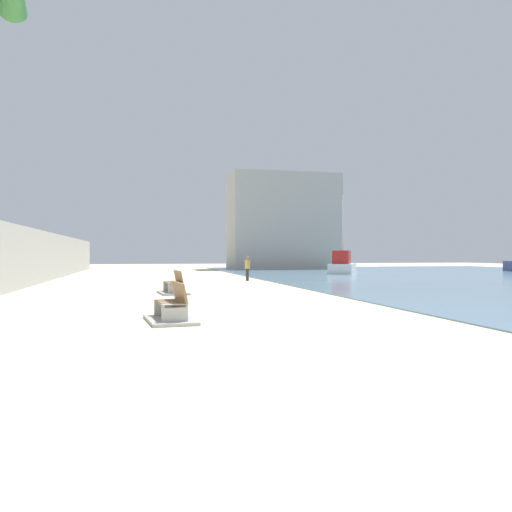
{
  "coord_description": "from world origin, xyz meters",
  "views": [
    {
      "loc": [
        -1.66,
        -9.75,
        1.68
      ],
      "look_at": [
        3.21,
        11.71,
        1.59
      ],
      "focal_mm": 36.03,
      "sensor_mm": 36.0,
      "label": 1
    }
  ],
  "objects_px": {
    "bench_near": "(171,312)",
    "boat_far_left": "(342,265)",
    "person_walking": "(247,267)",
    "bench_far": "(174,288)"
  },
  "relations": [
    {
      "from": "bench_near",
      "to": "boat_far_left",
      "type": "relative_size",
      "value": 0.33
    },
    {
      "from": "person_walking",
      "to": "boat_far_left",
      "type": "distance_m",
      "value": 13.65
    },
    {
      "from": "bench_far",
      "to": "boat_far_left",
      "type": "bearing_deg",
      "value": 50.76
    },
    {
      "from": "bench_far",
      "to": "person_walking",
      "type": "distance_m",
      "value": 10.87
    },
    {
      "from": "boat_far_left",
      "to": "bench_near",
      "type": "bearing_deg",
      "value": -119.91
    },
    {
      "from": "bench_far",
      "to": "person_walking",
      "type": "bearing_deg",
      "value": 61.5
    },
    {
      "from": "bench_near",
      "to": "boat_far_left",
      "type": "xyz_separation_m",
      "value": [
        15.92,
        27.67,
        0.52
      ]
    },
    {
      "from": "person_walking",
      "to": "boat_far_left",
      "type": "relative_size",
      "value": 0.23
    },
    {
      "from": "person_walking",
      "to": "boat_far_left",
      "type": "xyz_separation_m",
      "value": [
        10.11,
        9.18,
        -0.12
      ]
    },
    {
      "from": "person_walking",
      "to": "boat_far_left",
      "type": "height_order",
      "value": "boat_far_left"
    }
  ]
}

